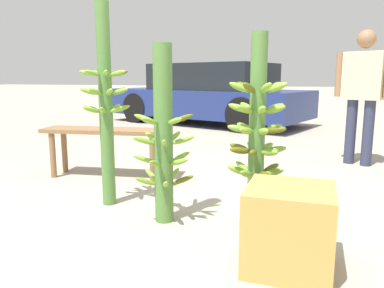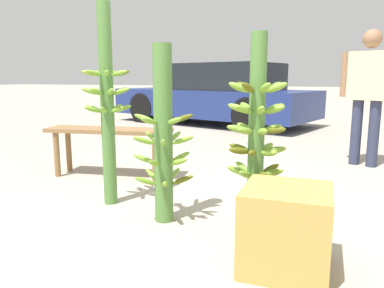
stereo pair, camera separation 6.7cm
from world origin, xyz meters
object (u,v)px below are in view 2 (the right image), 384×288
object	(u,v)px
parked_car	(215,95)
market_bench	(109,137)
banana_stalk_center	(163,138)
vendor_person	(369,87)
produce_crate	(286,229)
banana_stalk_right	(256,132)
banana_stalk_left	(107,104)

from	to	relation	value
parked_car	market_bench	bearing A→B (deg)	-159.17
banana_stalk_center	vendor_person	distance (m)	2.84
produce_crate	banana_stalk_right	bearing A→B (deg)	117.74
parked_car	produce_crate	distance (m)	6.51
banana_stalk_left	produce_crate	distance (m)	1.71
banana_stalk_right	vendor_person	distance (m)	2.47
produce_crate	vendor_person	bearing A→B (deg)	77.87
vendor_person	parked_car	xyz separation A→B (m)	(-2.81, 3.30, -0.28)
banana_stalk_left	parked_car	xyz separation A→B (m)	(-0.73, 5.49, -0.18)
parked_car	banana_stalk_right	bearing A→B (deg)	-143.14
produce_crate	market_bench	bearing A→B (deg)	145.23
market_bench	produce_crate	xyz separation A→B (m)	(1.95, -1.35, -0.19)
banana_stalk_center	banana_stalk_right	size ratio (longest dim) A/B	0.95
market_bench	produce_crate	bearing A→B (deg)	-43.05
vendor_person	produce_crate	world-z (taller)	vendor_person
banana_stalk_center	parked_car	xyz separation A→B (m)	(-1.30, 5.69, 0.03)
banana_stalk_left	parked_car	distance (m)	5.54
banana_stalk_center	produce_crate	size ratio (longest dim) A/B	2.76
banana_stalk_center	produce_crate	distance (m)	1.07
banana_stalk_right	vendor_person	bearing A→B (deg)	69.38
produce_crate	parked_car	bearing A→B (deg)	109.86
banana_stalk_left	banana_stalk_center	size ratio (longest dim) A/B	1.27
banana_stalk_center	vendor_person	xyz separation A→B (m)	(1.51, 2.39, 0.31)
vendor_person	banana_stalk_left	bearing A→B (deg)	-110.74
vendor_person	parked_car	bearing A→B (deg)	153.19
banana_stalk_left	market_bench	bearing A→B (deg)	122.44
banana_stalk_left	market_bench	size ratio (longest dim) A/B	1.20
banana_stalk_center	banana_stalk_right	xyz separation A→B (m)	(0.64, 0.09, 0.06)
banana_stalk_left	banana_stalk_center	distance (m)	0.64
banana_stalk_right	parked_car	distance (m)	5.93
banana_stalk_right	vendor_person	xyz separation A→B (m)	(0.87, 2.30, 0.25)
banana_stalk_right	parked_car	size ratio (longest dim) A/B	0.28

